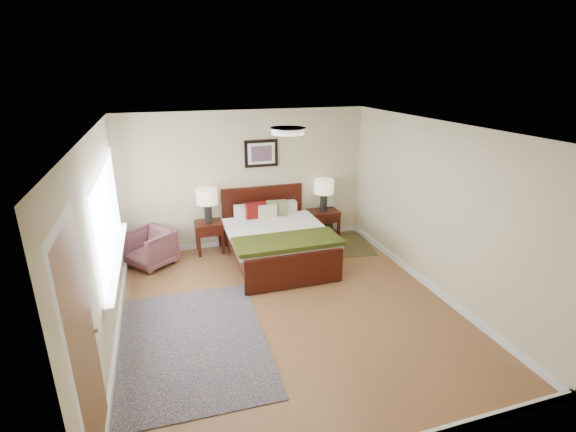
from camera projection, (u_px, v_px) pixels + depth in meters
The scene contains 18 objects.
floor at pixel (288, 308), 5.84m from camera, with size 5.00×5.00×0.00m, color brown.
back_wall at pixel (247, 179), 7.68m from camera, with size 4.50×0.04×2.50m, color #C8BB91.
front_wall at pixel (386, 335), 3.18m from camera, with size 4.50×0.04×2.50m, color #C8BB91.
left_wall at pixel (102, 245), 4.79m from camera, with size 0.04×5.00×2.50m, color #C8BB91.
right_wall at pixel (435, 209), 6.06m from camera, with size 0.04×5.00×2.50m, color #C8BB91.
ceiling at pixel (288, 128), 5.01m from camera, with size 4.50×5.00×0.02m, color white.
window at pixel (110, 215), 5.40m from camera, with size 0.11×2.72×1.32m.
door at pixel (85, 350), 3.28m from camera, with size 0.06×1.00×2.18m.
ceil_fixture at pixel (288, 131), 5.02m from camera, with size 0.44×0.44×0.08m.
bed at pixel (276, 234), 7.11m from camera, with size 1.67×2.01×1.08m.
wall_art at pixel (261, 153), 7.57m from camera, with size 0.62×0.05×0.50m.
nightstand_left at pixel (209, 229), 7.50m from camera, with size 0.48×0.43×0.57m.
nightstand_right at pixel (323, 221), 8.16m from camera, with size 0.57×0.43×0.57m.
lamp_left at pixel (207, 199), 7.33m from camera, with size 0.37×0.37×0.61m.
lamp_right at pixel (324, 189), 7.96m from camera, with size 0.37×0.37×0.61m.
armchair at pixel (151, 248), 7.03m from camera, with size 0.67×0.69×0.63m, color brown.
rug_persian at pixel (192, 342), 5.11m from camera, with size 1.76×2.48×0.01m, color #0D1544.
rug_navy at pixel (349, 244), 7.97m from camera, with size 0.76×1.14×0.01m, color black.
Camera 1 is at (-1.52, -4.85, 3.16)m, focal length 26.00 mm.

